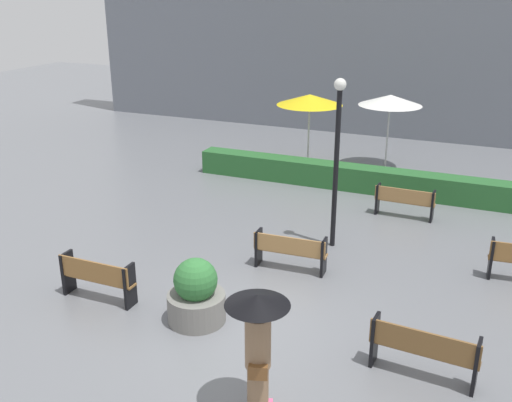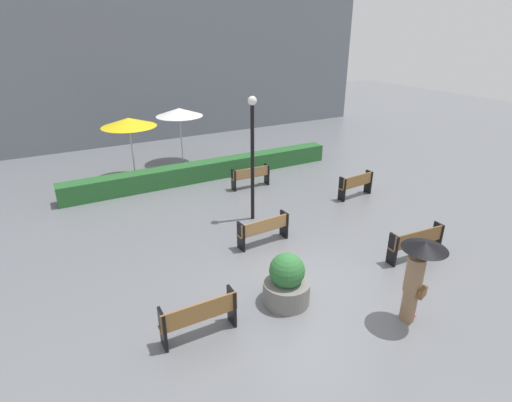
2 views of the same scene
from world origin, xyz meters
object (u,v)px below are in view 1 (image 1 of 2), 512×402
(bench_near_left, at_px, (97,277))
(patio_umbrella_white, at_px, (390,100))
(bench_back_row, at_px, (405,200))
(bench_near_right, at_px, (424,349))
(patio_umbrella_yellow, at_px, (310,100))
(planter_pot, at_px, (196,295))
(pedestrian_with_umbrella, at_px, (258,337))
(lamp_post, at_px, (337,147))
(bench_mid_center, at_px, (290,250))

(bench_near_left, distance_m, patio_umbrella_white, 11.87)
(bench_back_row, relative_size, bench_near_right, 0.92)
(bench_back_row, bearing_deg, bench_near_right, -78.10)
(bench_near_left, xyz_separation_m, bench_near_right, (6.35, -0.01, 0.02))
(patio_umbrella_yellow, relative_size, patio_umbrella_white, 1.01)
(bench_back_row, bearing_deg, planter_pot, -111.64)
(bench_near_left, height_order, bench_near_right, bench_near_right)
(bench_back_row, bearing_deg, patio_umbrella_yellow, 139.76)
(pedestrian_with_umbrella, bearing_deg, lamp_post, 95.67)
(bench_mid_center, relative_size, patio_umbrella_yellow, 0.64)
(bench_back_row, bearing_deg, lamp_post, -116.95)
(bench_mid_center, height_order, lamp_post, lamp_post)
(lamp_post, bearing_deg, pedestrian_with_umbrella, -84.33)
(bench_near_right, distance_m, patio_umbrella_yellow, 11.59)
(bench_near_right, relative_size, patio_umbrella_yellow, 0.68)
(bench_mid_center, xyz_separation_m, planter_pot, (-0.91, -2.64, 0.05))
(bench_near_left, xyz_separation_m, bench_mid_center, (3.10, 2.75, -0.03))
(bench_mid_center, xyz_separation_m, patio_umbrella_white, (0.44, 8.43, 1.89))
(patio_umbrella_yellow, bearing_deg, bench_mid_center, -74.69)
(bench_mid_center, distance_m, lamp_post, 2.62)
(bench_mid_center, bearing_deg, planter_pot, -108.98)
(bench_mid_center, height_order, patio_umbrella_white, patio_umbrella_white)
(pedestrian_with_umbrella, bearing_deg, bench_near_right, 39.09)
(bench_near_left, height_order, pedestrian_with_umbrella, pedestrian_with_umbrella)
(bench_mid_center, xyz_separation_m, patio_umbrella_yellow, (-2.02, 7.39, 1.91))
(planter_pot, xyz_separation_m, patio_umbrella_yellow, (-1.11, 10.04, 1.85))
(bench_mid_center, distance_m, patio_umbrella_white, 8.65)
(bench_near_right, bearing_deg, bench_mid_center, 139.69)
(bench_mid_center, distance_m, patio_umbrella_yellow, 7.90)
(bench_back_row, bearing_deg, pedestrian_with_umbrella, -94.45)
(bench_back_row, height_order, bench_mid_center, bench_back_row)
(pedestrian_with_umbrella, xyz_separation_m, planter_pot, (-2.03, 1.84, -0.73))
(bench_back_row, height_order, lamp_post, lamp_post)
(patio_umbrella_white, bearing_deg, planter_pot, -96.95)
(bench_mid_center, distance_m, planter_pot, 2.80)
(planter_pot, bearing_deg, bench_mid_center, 71.02)
(pedestrian_with_umbrella, xyz_separation_m, lamp_post, (-0.61, 6.13, 1.20))
(bench_near_left, relative_size, patio_umbrella_yellow, 0.63)
(bench_near_left, distance_m, lamp_post, 6.01)
(lamp_post, bearing_deg, bench_back_row, 63.05)
(planter_pot, bearing_deg, patio_umbrella_white, 83.05)
(bench_near_left, height_order, lamp_post, lamp_post)
(pedestrian_with_umbrella, xyz_separation_m, patio_umbrella_white, (-0.68, 12.92, 1.11))
(pedestrian_with_umbrella, distance_m, patio_umbrella_white, 12.99)
(bench_back_row, height_order, pedestrian_with_umbrella, pedestrian_with_umbrella)
(planter_pot, distance_m, patio_umbrella_white, 11.31)
(pedestrian_with_umbrella, relative_size, lamp_post, 0.49)
(lamp_post, bearing_deg, bench_mid_center, -107.22)
(bench_back_row, relative_size, pedestrian_with_umbrella, 0.81)
(bench_back_row, xyz_separation_m, patio_umbrella_white, (-1.35, 4.27, 1.88))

